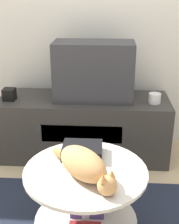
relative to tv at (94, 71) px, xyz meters
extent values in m
cube|color=#33302D|center=(-0.08, 0.00, -0.47)|extent=(1.35, 0.48, 0.50)
cube|color=black|center=(-0.08, -0.23, -0.42)|extent=(0.61, 0.01, 0.14)
cube|color=#333338|center=(0.00, 0.00, 0.00)|extent=(0.61, 0.29, 0.45)
cube|color=black|center=(0.00, -0.14, 0.01)|extent=(0.52, 0.01, 0.35)
cube|color=black|center=(-0.65, -0.07, -0.18)|extent=(0.09, 0.09, 0.09)
cylinder|color=white|center=(0.47, -0.07, -0.19)|extent=(0.09, 0.09, 0.08)
cylinder|color=#B7B7BC|center=(0.01, -0.98, -0.49)|extent=(0.04, 0.04, 0.43)
cylinder|color=beige|center=(0.01, -0.98, -0.57)|extent=(0.55, 0.55, 0.01)
cylinder|color=beige|center=(0.01, -0.98, -0.26)|extent=(0.63, 0.63, 0.02)
cube|color=#51387A|center=(0.02, -0.90, -0.55)|extent=(0.18, 0.18, 0.03)
cube|color=black|center=(-0.02, -0.84, -0.22)|extent=(0.22, 0.17, 0.06)
ellipsoid|color=tan|center=(0.00, -1.04, -0.18)|extent=(0.32, 0.33, 0.14)
sphere|color=tan|center=(0.12, -1.17, -0.21)|extent=(0.09, 0.09, 0.09)
cone|color=#D18447|center=(0.14, -1.16, -0.16)|extent=(0.04, 0.04, 0.04)
cone|color=#D18447|center=(0.10, -1.19, -0.16)|extent=(0.04, 0.04, 0.04)
ellipsoid|color=#D18447|center=(-0.13, -0.89, -0.22)|extent=(0.12, 0.13, 0.05)
camera|label=1|loc=(0.11, -2.33, 0.61)|focal=50.00mm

